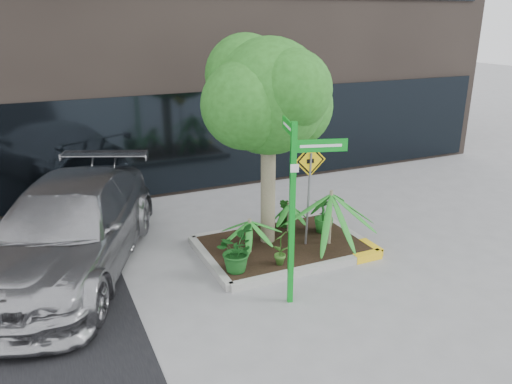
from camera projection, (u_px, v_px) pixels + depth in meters
name	position (u px, v px, depth m)	size (l,w,h in m)	color
ground	(281.00, 258.00, 9.90)	(80.00, 80.00, 0.00)	gray
planter	(285.00, 245.00, 10.19)	(3.35, 2.36, 0.15)	#9E9E99
tree	(268.00, 97.00, 9.35)	(2.83, 2.51, 4.25)	gray
palm_front	(331.00, 194.00, 9.83)	(1.28, 1.28, 1.43)	gray
palm_left	(250.00, 221.00, 9.60)	(0.78, 0.78, 0.87)	gray
palm_back	(289.00, 204.00, 10.56)	(0.74, 0.74, 0.83)	gray
parked_car	(68.00, 229.00, 9.18)	(2.32, 5.71, 1.66)	#A1A1A6
shrub_a	(235.00, 250.00, 8.97)	(0.73, 0.73, 0.81)	#164F19
shrub_b	(324.00, 215.00, 10.61)	(0.43, 0.43, 0.76)	#206D23
shrub_c	(280.00, 247.00, 9.21)	(0.37, 0.37, 0.70)	#31621E
shrub_d	(286.00, 213.00, 10.86)	(0.38, 0.38, 0.68)	#1E5A1A
street_sign_post	(295.00, 194.00, 7.82)	(0.87, 1.06, 3.05)	#0D9420
cattle_sign	(309.00, 178.00, 9.63)	(0.65, 0.15, 2.10)	slate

